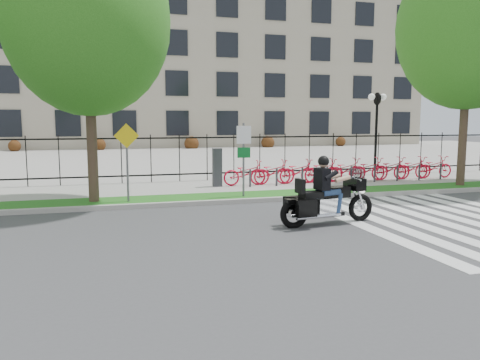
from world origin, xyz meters
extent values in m
plane|color=#3D3D40|center=(0.00, 0.00, 0.00)|extent=(120.00, 120.00, 0.00)
cube|color=#9B9892|center=(0.00, 4.10, 0.07)|extent=(60.00, 0.20, 0.15)
cube|color=#175314|center=(0.00, 4.95, 0.07)|extent=(60.00, 1.50, 0.15)
cube|color=gray|center=(0.00, 7.45, 0.07)|extent=(60.00, 3.50, 0.15)
cube|color=gray|center=(0.00, 25.00, 0.05)|extent=(80.00, 34.00, 0.10)
cube|color=gray|center=(0.00, 45.00, 10.00)|extent=(60.00, 20.00, 20.00)
cylinder|color=black|center=(10.00, 12.00, 2.00)|extent=(0.14, 0.14, 4.00)
cylinder|color=black|center=(10.00, 12.00, 3.90)|extent=(0.06, 0.70, 0.70)
sphere|color=white|center=(9.65, 12.00, 4.00)|extent=(0.36, 0.36, 0.36)
sphere|color=white|center=(10.35, 12.00, 4.00)|extent=(0.36, 0.36, 0.36)
cylinder|color=#3C2D20|center=(-4.60, 4.95, 2.20)|extent=(0.32, 0.32, 4.10)
ellipsoid|color=#1F5B15|center=(-4.60, 4.95, 5.79)|extent=(5.11, 5.11, 5.87)
cylinder|color=#3C2D20|center=(9.51, 4.95, 2.40)|extent=(0.32, 0.32, 4.50)
ellipsoid|color=#1F5B15|center=(9.51, 4.95, 6.30)|extent=(5.48, 5.48, 6.31)
cube|color=#2D2D33|center=(-0.02, 7.20, 0.90)|extent=(0.35, 0.25, 1.50)
imported|color=red|center=(1.18, 7.20, 0.65)|extent=(1.90, 0.66, 1.00)
cylinder|color=#2D2D33|center=(1.18, 6.70, 0.50)|extent=(0.08, 0.08, 0.70)
imported|color=red|center=(2.28, 7.20, 0.65)|extent=(1.90, 0.66, 1.00)
cylinder|color=#2D2D33|center=(2.28, 6.70, 0.50)|extent=(0.08, 0.08, 0.70)
imported|color=red|center=(3.38, 7.20, 0.65)|extent=(1.90, 0.66, 1.00)
cylinder|color=#2D2D33|center=(3.38, 6.70, 0.50)|extent=(0.08, 0.08, 0.70)
imported|color=red|center=(4.48, 7.20, 0.65)|extent=(1.90, 0.66, 1.00)
cylinder|color=#2D2D33|center=(4.48, 6.70, 0.50)|extent=(0.08, 0.08, 0.70)
imported|color=red|center=(5.58, 7.20, 0.65)|extent=(1.90, 0.66, 1.00)
cylinder|color=#2D2D33|center=(5.58, 6.70, 0.50)|extent=(0.08, 0.08, 0.70)
imported|color=red|center=(6.68, 7.20, 0.65)|extent=(1.90, 0.66, 1.00)
cylinder|color=#2D2D33|center=(6.68, 6.70, 0.50)|extent=(0.08, 0.08, 0.70)
imported|color=red|center=(7.78, 7.20, 0.65)|extent=(1.90, 0.66, 1.00)
cylinder|color=#2D2D33|center=(7.78, 6.70, 0.50)|extent=(0.08, 0.08, 0.70)
imported|color=red|center=(8.88, 7.20, 0.65)|extent=(1.90, 0.66, 1.00)
cylinder|color=#2D2D33|center=(8.88, 6.70, 0.50)|extent=(0.08, 0.08, 0.70)
imported|color=red|center=(9.98, 7.20, 0.65)|extent=(1.90, 0.66, 1.00)
cylinder|color=#2D2D33|center=(9.98, 6.70, 0.50)|extent=(0.08, 0.08, 0.70)
cylinder|color=#59595B|center=(0.30, 4.60, 1.40)|extent=(0.07, 0.07, 2.50)
cube|color=white|center=(0.30, 4.56, 2.25)|extent=(0.50, 0.03, 0.60)
cube|color=#0C6626|center=(0.30, 4.56, 1.65)|extent=(0.45, 0.03, 0.35)
cylinder|color=#59595B|center=(-3.55, 4.60, 1.35)|extent=(0.07, 0.07, 2.40)
cube|color=yellow|center=(-3.55, 4.56, 2.25)|extent=(0.78, 0.03, 0.78)
torus|color=black|center=(2.44, 0.57, 0.37)|extent=(0.76, 0.24, 0.75)
torus|color=black|center=(0.39, 0.30, 0.37)|extent=(0.81, 0.26, 0.79)
cube|color=black|center=(2.22, 0.54, 1.03)|extent=(0.40, 0.64, 0.33)
cube|color=#26262B|center=(2.30, 0.55, 1.28)|extent=(0.23, 0.56, 0.33)
cube|color=silver|center=(1.36, 0.43, 0.49)|extent=(0.70, 0.45, 0.44)
cube|color=black|center=(1.68, 0.47, 0.85)|extent=(0.64, 0.44, 0.28)
cube|color=black|center=(0.98, 0.38, 0.83)|extent=(0.81, 0.49, 0.15)
cube|color=black|center=(0.55, 0.32, 1.07)|extent=(0.16, 0.38, 0.37)
cube|color=black|center=(0.59, 0.00, 0.54)|extent=(0.56, 0.24, 0.44)
cube|color=black|center=(0.51, 0.65, 0.54)|extent=(0.56, 0.24, 0.44)
cube|color=black|center=(1.20, 0.41, 1.22)|extent=(0.32, 0.47, 0.57)
sphere|color=tan|center=(1.23, 0.41, 1.63)|extent=(0.25, 0.25, 0.25)
sphere|color=black|center=(1.23, 0.41, 1.68)|extent=(0.29, 0.29, 0.29)
camera|label=1|loc=(-4.14, -10.59, 2.71)|focal=35.00mm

